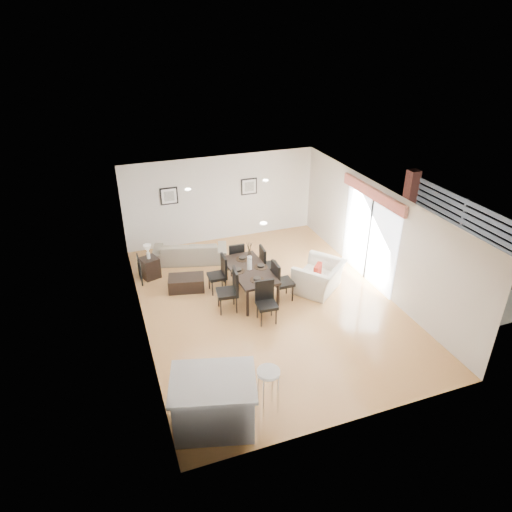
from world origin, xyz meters
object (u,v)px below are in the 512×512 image
object	(u,v)px
dining_chair_efar	(267,263)
sofa	(190,251)
side_table	(150,268)
kitchen_island	(214,402)
dining_chair_wnear	(231,288)
dining_chair_enear	(280,279)
dining_chair_wfar	(220,272)
bar_stool	(268,376)
coffee_table	(186,283)
dining_table	(249,272)
dining_chair_head	(266,299)
armchair	(319,277)
dining_chair_foot	(236,257)

from	to	relation	value
dining_chair_efar	sofa	bearing A→B (deg)	45.45
side_table	kitchen_island	distance (m)	5.53
dining_chair_wnear	dining_chair_enear	distance (m)	1.27
side_table	dining_chair_wfar	bearing A→B (deg)	-39.08
sofa	bar_stool	size ratio (longest dim) A/B	2.32
coffee_table	kitchen_island	distance (m)	4.60
dining_table	dining_chair_head	bearing A→B (deg)	-92.42
dining_chair_enear	side_table	xyz separation A→B (m)	(-2.90, 2.22, -0.30)
dining_chair_wnear	side_table	distance (m)	2.78
dining_chair_wfar	side_table	world-z (taller)	dining_chair_wfar
armchair	dining_chair_enear	distance (m)	1.15
dining_chair_head	coffee_table	xyz separation A→B (m)	(-1.47, 1.94, -0.38)
dining_chair_enear	dining_chair_foot	xyz separation A→B (m)	(-0.64, 1.59, -0.06)
sofa	coffee_table	size ratio (longest dim) A/B	2.29
dining_chair_head	dining_chair_wnear	bearing A→B (deg)	138.59
dining_chair_enear	dining_chair_efar	xyz separation A→B (m)	(0.00, 0.92, -0.01)
kitchen_island	armchair	bearing A→B (deg)	57.44
dining_chair_wnear	coffee_table	xyz separation A→B (m)	(-0.83, 1.28, -0.42)
armchair	dining_chair_head	bearing A→B (deg)	-15.85
side_table	bar_stool	xyz separation A→B (m)	(1.31, -5.52, 0.49)
dining_chair_wnear	dining_chair_head	xyz separation A→B (m)	(0.64, -0.66, -0.05)
dining_chair_enear	dining_chair_efar	bearing A→B (deg)	-0.90
dining_table	dining_chair_wfar	distance (m)	0.80
dining_table	dining_chair_efar	world-z (taller)	dining_chair_efar
coffee_table	dining_chair_head	bearing A→B (deg)	-40.08
coffee_table	dining_chair_efar	bearing A→B (deg)	3.21
dining_chair_enear	dining_chair_efar	world-z (taller)	dining_chair_enear
dining_chair_wnear	dining_chair_head	bearing A→B (deg)	51.10
dining_chair_efar	bar_stool	size ratio (longest dim) A/B	1.15
dining_chair_wfar	side_table	bearing A→B (deg)	-128.44
side_table	bar_stool	world-z (taller)	bar_stool
sofa	kitchen_island	world-z (taller)	kitchen_island
dining_table	bar_stool	bearing A→B (deg)	-106.93
armchair	dining_chair_efar	xyz separation A→B (m)	(-1.13, 0.84, 0.19)
dining_chair_foot	bar_stool	world-z (taller)	dining_chair_foot
dining_table	dining_chair_efar	bearing A→B (deg)	33.07
dining_chair_enear	coffee_table	distance (m)	2.49
dining_chair_enear	coffee_table	size ratio (longest dim) A/B	1.15
side_table	bar_stool	size ratio (longest dim) A/B	0.64
bar_stool	dining_chair_foot	bearing A→B (deg)	79.05
dining_chair_wfar	dining_chair_head	distance (m)	1.71
dining_table	coffee_table	distance (m)	1.75
coffee_table	kitchen_island	xyz separation A→B (m)	(-0.48, -4.57, 0.33)
dining_table	kitchen_island	xyz separation A→B (m)	(-1.94, -3.75, -0.17)
sofa	dining_chair_wfar	distance (m)	1.93
sofa	dining_chair_efar	distance (m)	2.51
dining_chair_head	coffee_table	world-z (taller)	dining_chair_head
side_table	dining_chair_head	bearing A→B (deg)	-51.94
armchair	side_table	distance (m)	4.57
dining_chair_wfar	armchair	bearing A→B (deg)	71.50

